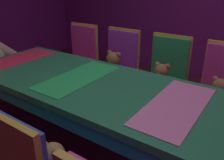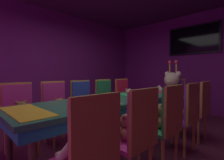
{
  "view_description": "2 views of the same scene",
  "coord_description": "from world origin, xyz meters",
  "views": [
    {
      "loc": [
        -1.31,
        -0.83,
        1.48
      ],
      "look_at": [
        -0.2,
        -0.06,
        0.9
      ],
      "focal_mm": 37.46,
      "sensor_mm": 36.0,
      "label": 1
    },
    {
      "loc": [
        1.76,
        -1.79,
        1.12
      ],
      "look_at": [
        -0.13,
        0.06,
        1.01
      ],
      "focal_mm": 26.65,
      "sensor_mm": 36.0,
      "label": 2
    }
  ],
  "objects": [
    {
      "name": "ground_plane",
      "position": [
        0.0,
        0.0,
        0.0
      ],
      "size": [
        7.9,
        7.9,
        0.0
      ],
      "primitive_type": "plane",
      "color": "#591E33"
    },
    {
      "name": "wall_back",
      "position": [
        0.0,
        3.2,
        1.4
      ],
      "size": [
        5.2,
        0.12,
        2.8
      ],
      "primitive_type": "cube",
      "color": "#721E72",
      "rests_on": "ground_plane"
    },
    {
      "name": "wall_left",
      "position": [
        -2.6,
        0.0,
        1.4
      ],
      "size": [
        0.12,
        6.4,
        2.8
      ],
      "primitive_type": "cube",
      "color": "#721E72",
      "rests_on": "ground_plane"
    },
    {
      "name": "banquet_table",
      "position": [
        0.0,
        0.0,
        0.66
      ],
      "size": [
        0.9,
        2.96,
        0.75
      ],
      "color": "#26724C",
      "rests_on": "ground_plane"
    },
    {
      "name": "chair_left_0",
      "position": [
        -0.83,
        -1.11,
        0.6
      ],
      "size": [
        0.42,
        0.41,
        0.98
      ],
      "color": "#CC338C",
      "rests_on": "ground_plane"
    },
    {
      "name": "teddy_left_0",
      "position": [
        -0.69,
        -1.11,
        0.58
      ],
      "size": [
        0.24,
        0.31,
        0.29
      ],
      "color": "brown",
      "rests_on": "chair_left_0"
    },
    {
      "name": "chair_left_1",
      "position": [
        -0.85,
        -0.55,
        0.6
      ],
      "size": [
        0.42,
        0.41,
        0.98
      ],
      "color": "#CC338C",
      "rests_on": "ground_plane"
    },
    {
      "name": "teddy_left_1",
      "position": [
        -0.71,
        -0.55,
        0.57
      ],
      "size": [
        0.22,
        0.28,
        0.26
      ],
      "color": "olive",
      "rests_on": "chair_left_1"
    },
    {
      "name": "chair_left_2",
      "position": [
        -0.83,
        -0.02,
        0.6
      ],
      "size": [
        0.42,
        0.41,
        0.98
      ],
      "color": "#2D47B2",
      "rests_on": "ground_plane"
    },
    {
      "name": "teddy_left_2",
      "position": [
        -0.69,
        -0.02,
        0.57
      ],
      "size": [
        0.21,
        0.27,
        0.26
      ],
      "color": "#9E7247",
      "rests_on": "chair_left_2"
    },
    {
      "name": "chair_left_3",
      "position": [
        -0.85,
        0.57,
        0.6
      ],
      "size": [
        0.42,
        0.41,
        0.98
      ],
      "color": "#268C4C",
      "rests_on": "ground_plane"
    },
    {
      "name": "teddy_left_3",
      "position": [
        -0.71,
        0.57,
        0.57
      ],
      "size": [
        0.22,
        0.28,
        0.27
      ],
      "color": "olive",
      "rests_on": "chair_left_3"
    },
    {
      "name": "chair_left_4",
      "position": [
        -0.84,
        1.15,
        0.6
      ],
      "size": [
        0.42,
        0.41,
        0.98
      ],
      "color": "red",
      "rests_on": "ground_plane"
    },
    {
      "name": "teddy_left_4",
      "position": [
        -0.69,
        1.15,
        0.59
      ],
      "size": [
        0.25,
        0.32,
        0.31
      ],
      "color": "beige",
      "rests_on": "chair_left_4"
    },
    {
      "name": "chair_right_0",
      "position": [
        0.85,
        -1.11,
        0.6
      ],
      "size": [
        0.42,
        0.41,
        0.98
      ],
      "rotation": [
        0.0,
        0.0,
        3.14
      ],
      "color": "#CC338C",
      "rests_on": "ground_plane"
    },
    {
      "name": "teddy_right_0",
      "position": [
        0.7,
        -1.11,
        0.59
      ],
      "size": [
        0.26,
        0.33,
        0.31
      ],
      "rotation": [
        0.0,
        0.0,
        3.14
      ],
      "color": "beige",
      "rests_on": "chair_right_0"
    },
    {
      "name": "chair_right_1",
      "position": [
        0.84,
        -0.56,
        0.6
      ],
      "size": [
        0.42,
        0.41,
        0.98
      ],
      "rotation": [
        0.0,
        0.0,
        3.14
      ],
      "color": "#CC338C",
      "rests_on": "ground_plane"
    },
    {
      "name": "teddy_right_1",
      "position": [
        0.7,
        -0.56,
        0.57
      ],
      "size": [
        0.22,
        0.28,
        0.27
      ],
      "rotation": [
        0.0,
        0.0,
        3.14
      ],
      "color": "olive",
      "rests_on": "chair_right_1"
    },
    {
      "name": "chair_right_2",
      "position": [
        0.85,
        -0.01,
        0.6
      ],
      "size": [
        0.42,
        0.41,
        0.98
      ],
      "rotation": [
        0.0,
        0.0,
        3.14
      ],
      "color": "#268C4C",
      "rests_on": "ground_plane"
    },
    {
      "name": "teddy_right_2",
      "position": [
        0.71,
        -0.01,
        0.58
      ],
      "size": [
        0.24,
        0.3,
        0.29
      ],
      "rotation": [
        0.0,
        0.0,
        3.14
      ],
      "color": "olive",
      "rests_on": "chair_right_2"
    },
    {
      "name": "chair_right_3",
      "position": [
        0.85,
        0.56,
        0.6
      ],
      "size": [
        0.42,
        0.41,
        0.98
      ],
      "rotation": [
        0.0,
        0.0,
        3.14
      ],
      "color": "purple",
      "rests_on": "ground_plane"
    },
    {
      "name": "teddy_right_3",
      "position": [
        0.71,
        0.56,
        0.59
      ],
      "size": [
        0.25,
        0.33,
        0.31
      ],
      "rotation": [
        0.0,
        0.0,
        3.14
      ],
      "color": "olive",
      "rests_on": "chair_right_3"
    },
    {
      "name": "chair_right_4",
      "position": [
        0.84,
        1.14,
        0.6
      ],
      "size": [
        0.42,
        0.41,
        0.98
      ],
      "rotation": [
        0.0,
        0.0,
        3.14
      ],
      "color": "#CC338C",
      "rests_on": "ground_plane"
    },
    {
      "name": "throne_chair",
      "position": [
        0.0,
        2.02,
        0.6
      ],
      "size": [
        0.41,
        0.42,
        0.98
      ],
      "rotation": [
        0.0,
        0.0,
        -1.57
      ],
      "color": "purple",
      "rests_on": "ground_plane"
    },
    {
      "name": "king_teddy_bear",
      "position": [
        0.0,
        1.85,
        0.76
      ],
      "size": [
        0.74,
        0.57,
        0.95
      ],
      "rotation": [
        0.0,
        0.0,
        -1.57
      ],
      "color": "beige",
      "rests_on": "throne_chair"
    },
    {
      "name": "wall_tv",
      "position": [
        0.0,
        3.11,
        2.05
      ],
      "size": [
        1.37,
        0.06,
        0.79
      ],
      "color": "black"
    }
  ]
}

